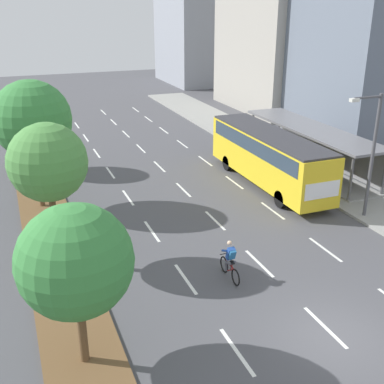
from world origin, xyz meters
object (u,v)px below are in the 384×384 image
(bus, at_px, (268,153))
(streetlight, at_px, (371,148))
(median_tree_fourth, at_px, (29,117))
(median_tree_second, at_px, (48,163))
(cyclist, at_px, (230,262))
(median_tree_third, at_px, (32,120))
(bus_shelter, at_px, (313,144))
(median_tree_nearest, at_px, (75,261))

(bus, distance_m, streetlight, 6.93)
(median_tree_fourth, bearing_deg, median_tree_second, -90.20)
(streetlight, bearing_deg, median_tree_fourth, 137.17)
(cyclist, height_order, median_tree_second, median_tree_second)
(median_tree_third, xyz_separation_m, streetlight, (15.75, -7.75, -1.13))
(cyclist, bearing_deg, median_tree_fourth, 110.38)
(bus_shelter, height_order, median_tree_nearest, median_tree_nearest)
(median_tree_third, bearing_deg, median_tree_second, -89.32)
(bus, xyz_separation_m, median_tree_third, (-13.58, 1.42, 2.95))
(bus, distance_m, median_tree_second, 14.74)
(median_tree_nearest, xyz_separation_m, median_tree_second, (0.01, 6.73, 0.98))
(bus_shelter, distance_m, median_tree_fourth, 19.07)
(median_tree_second, height_order, median_tree_fourth, median_tree_second)
(bus_shelter, relative_size, median_tree_nearest, 2.35)
(streetlight, bearing_deg, median_tree_second, 176.27)
(bus_shelter, bearing_deg, median_tree_fourth, 159.14)
(bus, bearing_deg, median_tree_fourth, 148.79)
(bus_shelter, height_order, median_tree_third, median_tree_third)
(median_tree_second, height_order, median_tree_third, median_tree_third)
(bus_shelter, xyz_separation_m, median_tree_third, (-17.86, 0.03, 3.16))
(bus, relative_size, cyclist, 6.20)
(streetlight, bearing_deg, bus_shelter, 74.70)
(bus, height_order, median_tree_third, median_tree_third)
(cyclist, relative_size, streetlight, 0.28)
(median_tree_third, bearing_deg, cyclist, -58.24)
(cyclist, bearing_deg, median_tree_nearest, -156.33)
(median_tree_fourth, relative_size, streetlight, 0.82)
(bus, distance_m, median_tree_fourth, 15.82)
(median_tree_fourth, bearing_deg, cyclist, -69.62)
(median_tree_nearest, bearing_deg, bus, 41.69)
(bus_shelter, height_order, median_tree_fourth, median_tree_fourth)
(median_tree_third, height_order, streetlight, median_tree_third)
(median_tree_second, bearing_deg, median_tree_fourth, 89.80)
(median_tree_nearest, distance_m, median_tree_third, 13.52)
(bus_shelter, bearing_deg, median_tree_second, -159.35)
(bus_shelter, distance_m, bus, 4.51)
(bus, xyz_separation_m, median_tree_fourth, (-13.45, 8.15, 1.66))
(median_tree_second, distance_m, median_tree_third, 6.74)
(median_tree_second, relative_size, median_tree_fourth, 1.17)
(cyclist, xyz_separation_m, streetlight, (9.18, 2.86, 3.10))
(median_tree_nearest, bearing_deg, median_tree_third, 90.30)
(cyclist, bearing_deg, bus, 52.65)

